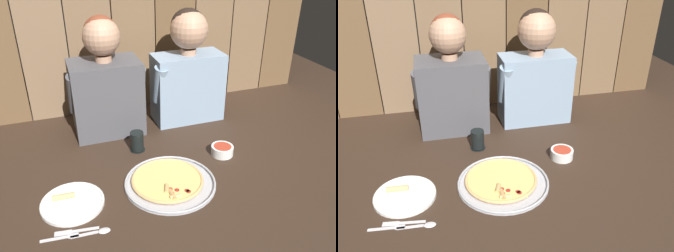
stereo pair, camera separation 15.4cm
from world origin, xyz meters
The scene contains 10 objects.
ground_plane centered at (0.00, 0.00, 0.00)m, with size 3.20×3.20×0.00m, color #332319.
pizza_tray centered at (-0.08, -0.07, 0.01)m, with size 0.38×0.38×0.03m.
dinner_plate centered at (-0.47, -0.07, 0.01)m, with size 0.25×0.25×0.03m.
drinking_glass centered at (-0.13, 0.23, 0.05)m, with size 0.07×0.07×0.10m.
dipping_bowl centered at (0.24, 0.06, 0.03)m, with size 0.11×0.11×0.04m.
table_fork centered at (-0.53, -0.23, 0.00)m, with size 0.13×0.03×0.01m.
table_knife centered at (-0.48, -0.21, 0.00)m, with size 0.16×0.04×0.01m.
table_spoon centered at (-0.41, -0.24, 0.00)m, with size 0.14×0.03×0.01m.
diner_left centered at (-0.22, 0.47, 0.27)m, with size 0.38×0.23×0.60m.
diner_right centered at (0.22, 0.47, 0.29)m, with size 0.41×0.21×0.61m.
Camera 2 is at (-0.32, -1.22, 0.92)m, focal length 37.27 mm.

